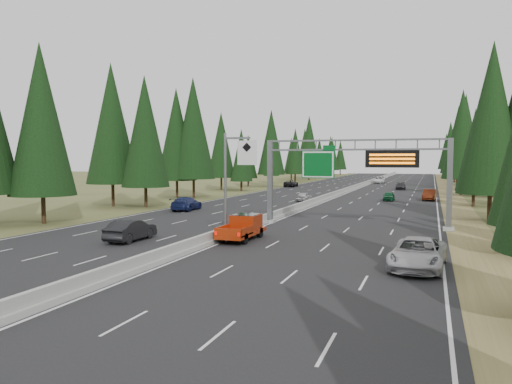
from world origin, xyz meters
TOP-DOWN VIEW (x-y plane):
  - road at (0.00, 80.00)m, footprint 32.00×260.00m
  - shoulder_right at (17.80, 80.00)m, footprint 3.60×260.00m
  - shoulder_left at (-17.80, 80.00)m, footprint 3.60×260.00m
  - median_barrier at (0.00, 80.00)m, footprint 0.70×260.00m
  - sign_gantry at (8.92, 34.88)m, footprint 16.75×0.98m
  - hov_sign_pole at (0.58, 24.97)m, footprint 2.80×0.50m
  - tree_row_right at (21.99, 76.90)m, footprint 11.18×238.71m
  - tree_row_left at (-21.97, 66.68)m, footprint 11.82×237.33m
  - silver_minivan at (14.15, 18.67)m, footprint 3.22×6.24m
  - red_pickup at (1.50, 25.02)m, footprint 2.02×5.66m
  - car_ahead_green at (8.91, 64.93)m, footprint 1.65×3.93m
  - car_ahead_dkred at (14.50, 67.56)m, footprint 2.05×5.07m
  - car_ahead_dkgrey at (8.95, 93.16)m, footprint 2.20×4.89m
  - car_ahead_white at (2.13, 119.58)m, footprint 2.76×5.89m
  - car_ahead_far at (1.50, 131.29)m, footprint 1.82×4.08m
  - car_onc_near at (-6.12, 21.53)m, footprint 1.77×4.86m
  - car_onc_blue at (-12.55, 42.75)m, footprint 2.74×5.71m
  - car_onc_white at (-2.53, 60.01)m, footprint 1.72×3.96m
  - car_onc_far at (-14.50, 96.21)m, footprint 2.58×5.27m

SIDE VIEW (x-z plane):
  - shoulder_right at x=17.80m, z-range 0.00..0.06m
  - shoulder_left at x=-17.80m, z-range 0.00..0.06m
  - road at x=0.00m, z-range 0.00..0.08m
  - median_barrier at x=0.00m, z-range -0.01..0.84m
  - car_ahead_green at x=8.91m, z-range 0.08..1.41m
  - car_onc_white at x=-2.53m, z-range 0.08..1.41m
  - car_ahead_far at x=1.50m, z-range 0.08..1.44m
  - car_ahead_dkgrey at x=8.95m, z-range 0.08..1.47m
  - car_onc_far at x=-14.50m, z-range 0.08..1.52m
  - car_onc_near at x=-6.12m, z-range 0.08..1.67m
  - car_onc_blue at x=-12.55m, z-range 0.08..1.68m
  - car_ahead_white at x=2.13m, z-range 0.08..1.71m
  - car_ahead_dkred at x=14.50m, z-range 0.08..1.72m
  - silver_minivan at x=14.15m, z-range 0.08..1.76m
  - red_pickup at x=1.50m, z-range 0.18..2.02m
  - hov_sign_pole at x=0.58m, z-range 0.72..8.72m
  - sign_gantry at x=8.92m, z-range 1.37..9.17m
  - tree_row_left at x=-21.97m, z-range -0.14..18.85m
  - tree_row_right at x=21.99m, z-range 0.22..19.19m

